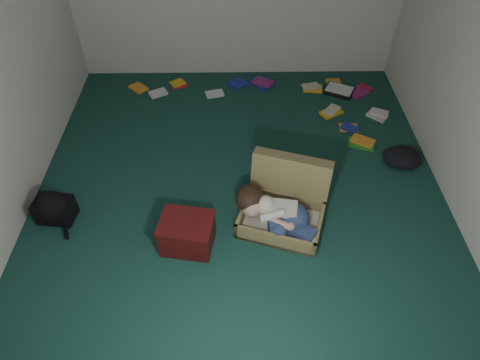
{
  "coord_description": "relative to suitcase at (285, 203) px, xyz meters",
  "views": [
    {
      "loc": [
        -0.04,
        -2.85,
        3.09
      ],
      "look_at": [
        0.0,
        -0.15,
        0.35
      ],
      "focal_mm": 32.0,
      "sensor_mm": 36.0,
      "label": 1
    }
  ],
  "objects": [
    {
      "name": "floor",
      "position": [
        -0.41,
        0.26,
        -0.16
      ],
      "size": [
        4.5,
        4.5,
        0.0
      ],
      "primitive_type": "plane",
      "color": "#153E35",
      "rests_on": "ground"
    },
    {
      "name": "suitcase",
      "position": [
        0.0,
        0.0,
        0.0
      ],
      "size": [
        0.91,
        0.9,
        0.54
      ],
      "rotation": [
        0.0,
        0.0,
        -0.31
      ],
      "color": "olive",
      "rests_on": "floor"
    },
    {
      "name": "person",
      "position": [
        -0.1,
        -0.16,
        0.04
      ],
      "size": [
        0.73,
        0.55,
        0.33
      ],
      "rotation": [
        0.0,
        0.0,
        -0.31
      ],
      "color": "silver",
      "rests_on": "suitcase"
    },
    {
      "name": "maroon_bin",
      "position": [
        -0.87,
        -0.34,
        -0.0
      ],
      "size": [
        0.5,
        0.42,
        0.31
      ],
      "rotation": [
        0.0,
        0.0,
        -0.16
      ],
      "color": "#400D0D",
      "rests_on": "floor"
    },
    {
      "name": "backpack",
      "position": [
        -2.11,
        -0.01,
        -0.04
      ],
      "size": [
        0.45,
        0.38,
        0.25
      ],
      "primitive_type": null,
      "rotation": [
        0.0,
        0.0,
        -0.13
      ],
      "color": "black",
      "rests_on": "floor"
    },
    {
      "name": "clothing_pile",
      "position": [
        1.26,
        0.67,
        -0.09
      ],
      "size": [
        0.48,
        0.42,
        0.14
      ],
      "primitive_type": null,
      "rotation": [
        0.0,
        0.0,
        -0.14
      ],
      "color": "black",
      "rests_on": "floor"
    },
    {
      "name": "paper_tray",
      "position": [
        0.88,
        2.01,
        -0.14
      ],
      "size": [
        0.44,
        0.4,
        0.05
      ],
      "rotation": [
        0.0,
        0.0,
        -0.47
      ],
      "color": "black",
      "rests_on": "floor"
    },
    {
      "name": "book_scatter",
      "position": [
        0.14,
        1.88,
        -0.15
      ],
      "size": [
        3.14,
        1.49,
        0.02
      ],
      "color": "orange",
      "rests_on": "floor"
    }
  ]
}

